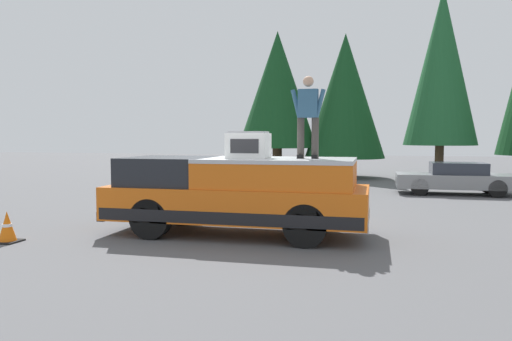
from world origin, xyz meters
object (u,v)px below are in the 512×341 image
Objects in this scene: pickup_truck at (237,194)px; person_on_truck_bed at (308,115)px; parked_car_grey at (455,178)px; compressor_unit at (248,145)px; traffic_cone at (7,228)px.

person_on_truck_bed is (0.09, -1.50, 1.68)m from pickup_truck.
parked_car_grey is at bearing -25.59° from person_on_truck_bed.
person_on_truck_bed is at bearing -77.08° from compressor_unit.
traffic_cone is at bearing 109.83° from compressor_unit.
person_on_truck_bed is at bearing -71.57° from traffic_cone.
parked_car_grey is 6.61× the size of traffic_cone.
person_on_truck_bed reaches higher than pickup_truck.
pickup_truck is 3.28× the size of person_on_truck_bed.
person_on_truck_bed is 6.46m from traffic_cone.
person_on_truck_bed is 0.41× the size of parked_car_grey.
pickup_truck is 4.65m from traffic_cone.
parked_car_grey is 14.62m from traffic_cone.
compressor_unit is 1.35× the size of traffic_cone.
traffic_cone is (-1.82, 4.24, -0.58)m from pickup_truck.
pickup_truck is 10.56m from parked_car_grey.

